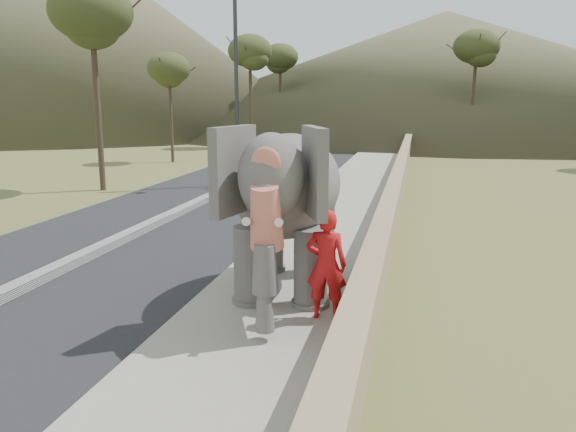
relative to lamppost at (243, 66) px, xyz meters
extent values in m
cube|color=black|center=(-0.31, -6.98, -4.86)|extent=(7.00, 120.00, 0.03)
cube|color=black|center=(-0.31, -6.98, -4.76)|extent=(0.35, 120.00, 0.22)
cube|color=#9E9687|center=(4.69, -6.98, -4.80)|extent=(3.00, 120.00, 0.15)
cube|color=tan|center=(6.34, -6.98, -4.32)|extent=(0.30, 120.00, 1.10)
cylinder|color=#2C2C31|center=(-0.31, 0.00, -0.87)|extent=(0.16, 0.16, 8.00)
cylinder|color=#2D2D33|center=(0.19, -0.45, -3.87)|extent=(0.08, 0.08, 2.00)
cube|color=orange|center=(0.19, -0.45, -2.77)|extent=(0.60, 0.05, 0.60)
cone|color=brown|center=(-33.31, 38.02, 6.13)|extent=(60.00, 60.00, 22.00)
cone|color=brown|center=(9.69, 53.02, 2.13)|extent=(80.00, 80.00, 14.00)
imported|color=red|center=(5.64, -13.71, -3.82)|extent=(0.66, 0.43, 1.80)
imported|color=maroon|center=(0.81, 3.95, -4.46)|extent=(0.85, 1.64, 0.82)
imported|color=black|center=(2.05, 3.95, -3.76)|extent=(0.95, 0.81, 1.73)
camera|label=1|loc=(6.98, -22.21, -1.19)|focal=35.00mm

